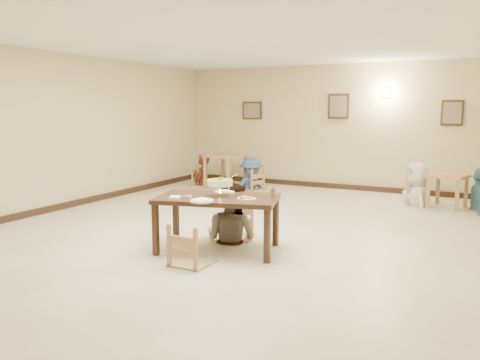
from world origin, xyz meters
The scene contains 30 objects.
floor centered at (0.00, 0.00, 0.00)m, with size 10.00×10.00×0.00m, color beige.
ceiling centered at (0.00, 0.00, 3.00)m, with size 10.00×10.00×0.00m, color white.
wall_back centered at (0.00, 5.00, 1.50)m, with size 10.00×10.00×0.00m, color beige.
wall_left centered at (-4.00, 0.00, 1.50)m, with size 10.00×10.00×0.00m, color beige.
baseboard_back centered at (0.00, 4.97, 0.06)m, with size 8.00×0.06×0.12m, color black.
baseboard_left centered at (-3.97, 0.00, 0.06)m, with size 0.06×10.00×0.12m, color black.
picture_a centered at (-2.20, 4.96, 1.90)m, with size 0.55×0.04×0.45m.
picture_b centered at (0.10, 4.96, 2.00)m, with size 0.50×0.04×0.60m.
picture_c centered at (2.60, 4.96, 1.85)m, with size 0.45×0.04×0.55m.
wall_sconce centered at (1.20, 4.96, 2.30)m, with size 0.16×0.05×0.22m, color #FFD88C.
main_table centered at (0.08, -0.80, 0.67)m, with size 1.79×1.30×0.75m.
chair_far centered at (0.01, -0.13, 0.52)m, with size 0.49×0.49×1.04m.
chair_near centered at (0.08, -1.45, 0.50)m, with size 0.47×0.47×1.00m.
main_diner centered at (-0.01, -0.26, 0.87)m, with size 0.85×0.66×1.74m, color gray.
curry_warmer centered at (0.09, -0.75, 0.94)m, with size 0.39×0.35×0.31m.
rice_plate_far centered at (0.03, -0.52, 0.77)m, with size 0.31×0.31×0.07m.
rice_plate_near centered at (0.09, -1.21, 0.77)m, with size 0.30×0.30×0.07m.
fried_plate centered at (0.53, -0.82, 0.77)m, with size 0.26×0.26×0.06m.
chili_dish centered at (-0.27, -0.99, 0.76)m, with size 0.11×0.11×0.02m.
napkin_cutlery centered at (-0.34, -1.19, 0.77)m, with size 0.21×0.27×0.03m.
drink_glass centered at (0.75, -0.48, 0.82)m, with size 0.07×0.07×0.15m.
bg_table_left centered at (-2.36, 3.81, 0.69)m, with size 0.95×0.95×0.83m.
bg_table_right centered at (2.67, 3.75, 0.53)m, with size 0.81×0.81×0.66m.
bg_chair_ll centered at (-3.07, 3.85, 0.47)m, with size 0.44×0.44×0.95m.
bg_chair_lr centered at (-1.66, 3.82, 0.51)m, with size 0.48×0.48×1.01m.
bg_chair_rl centered at (2.10, 3.82, 0.45)m, with size 0.43×0.43×0.91m.
bg_chair_rr centered at (3.24, 3.69, 0.48)m, with size 0.45×0.45×0.96m.
bg_diner_a centered at (-3.07, 3.85, 0.80)m, with size 0.58×0.38×1.60m, color #5C211A.
bg_diner_b centered at (-1.66, 3.82, 0.79)m, with size 1.02×0.58×1.57m, color #425D89.
bg_diner_c centered at (2.10, 3.82, 0.86)m, with size 0.84×0.55×1.73m, color silver.
Camera 1 is at (3.20, -6.18, 1.91)m, focal length 35.00 mm.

